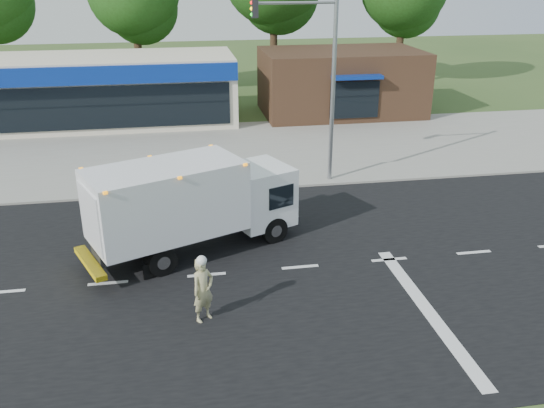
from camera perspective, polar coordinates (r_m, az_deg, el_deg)
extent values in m
plane|color=#385123|center=(18.62, 2.80, -6.29)|extent=(120.00, 120.00, 0.00)
cube|color=black|center=(18.61, 2.80, -6.28)|extent=(60.00, 14.00, 0.02)
cube|color=gray|center=(25.95, -1.06, 2.50)|extent=(60.00, 2.40, 0.12)
cube|color=gray|center=(31.42, -2.67, 6.01)|extent=(60.00, 9.00, 0.02)
cube|color=silver|center=(19.02, -25.01, -7.88)|extent=(1.20, 0.15, 0.01)
cube|color=silver|center=(18.40, -15.94, -7.54)|extent=(1.20, 0.15, 0.01)
cube|color=silver|center=(18.26, -6.50, -6.98)|extent=(1.20, 0.15, 0.01)
cube|color=silver|center=(18.61, 2.81, -6.24)|extent=(1.20, 0.15, 0.01)
cube|color=silver|center=(19.42, 11.52, -5.40)|extent=(1.20, 0.15, 0.01)
cube|color=silver|center=(20.64, 19.36, -4.54)|extent=(1.20, 0.15, 0.01)
cube|color=silver|center=(17.05, 15.08, -10.02)|extent=(0.40, 7.00, 0.01)
cube|color=black|center=(19.22, -10.12, -3.37)|extent=(4.87, 2.80, 0.34)
cube|color=white|center=(20.30, -1.29, 1.00)|extent=(2.61, 2.69, 2.05)
cube|color=black|center=(20.69, 0.89, 2.01)|extent=(0.86, 1.76, 0.88)
cube|color=white|center=(18.67, -10.40, 0.39)|extent=(5.40, 4.05, 2.29)
cube|color=silver|center=(18.01, -17.59, -1.36)|extent=(0.81, 1.82, 1.85)
cube|color=yellow|center=(18.59, -17.58, -5.59)|extent=(1.23, 2.29, 0.18)
cube|color=orange|center=(18.28, -10.65, 3.65)|extent=(5.23, 4.01, 0.08)
cylinder|color=black|center=(21.46, -2.45, -0.80)|extent=(0.98, 0.63, 0.94)
cylinder|color=black|center=(20.02, 0.23, -2.57)|extent=(0.98, 0.63, 0.94)
cylinder|color=black|center=(19.93, -12.98, -3.32)|extent=(0.98, 0.63, 0.94)
cylinder|color=black|center=(18.29, -10.83, -5.60)|extent=(0.98, 0.63, 0.94)
imported|color=tan|center=(15.71, -6.84, -8.47)|extent=(0.81, 0.76, 1.85)
sphere|color=white|center=(15.27, -7.00, -5.59)|extent=(0.28, 0.28, 0.28)
cube|color=beige|center=(36.95, -18.20, 10.64)|extent=(18.00, 6.00, 4.00)
cube|color=navy|center=(33.74, -19.14, 11.89)|extent=(18.00, 0.30, 1.00)
cube|color=black|center=(34.08, -18.76, 8.93)|extent=(17.00, 0.12, 2.40)
cube|color=#382316|center=(38.07, 6.83, 11.91)|extent=(10.00, 6.00, 4.00)
cube|color=navy|center=(35.00, 8.33, 12.39)|extent=(3.00, 1.20, 0.20)
cube|color=black|center=(35.32, 8.18, 10.18)|extent=(3.00, 0.12, 2.20)
cylinder|color=gray|center=(24.91, 6.06, 10.96)|extent=(0.18, 0.18, 8.00)
cylinder|color=gray|center=(24.04, 2.28, 19.30)|extent=(3.40, 0.12, 0.12)
cube|color=black|center=(23.77, -1.71, 18.79)|extent=(0.25, 0.25, 0.70)
cylinder|color=#332114|center=(44.30, -13.14, 14.88)|extent=(0.56, 0.56, 6.86)
sphere|color=#1F4313|center=(44.52, -12.75, 18.38)|extent=(5.10, 5.10, 5.10)
cylinder|color=#332114|center=(44.83, 0.16, 16.16)|extent=(0.56, 0.56, 7.84)
cylinder|color=#332114|center=(47.61, 12.57, 15.52)|extent=(0.56, 0.56, 7.00)
sphere|color=#1F4313|center=(48.03, 13.21, 18.77)|extent=(5.20, 5.20, 5.20)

